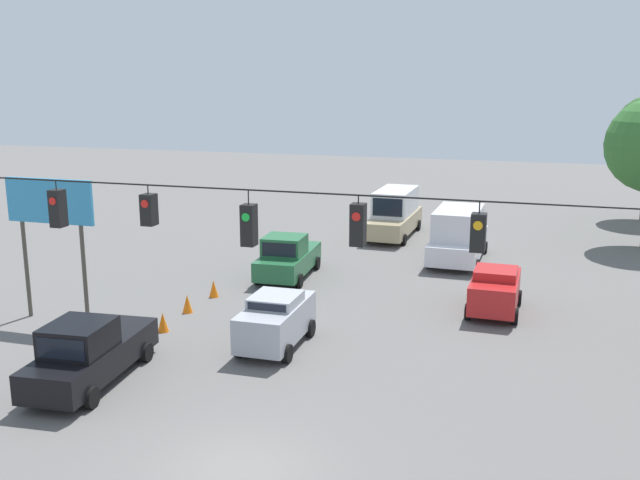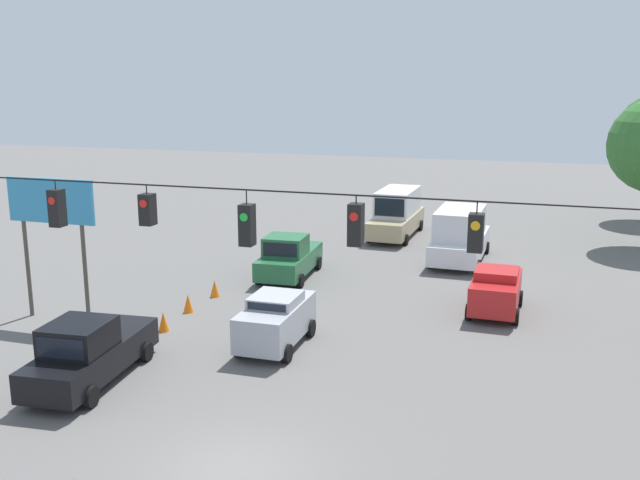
# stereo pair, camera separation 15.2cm
# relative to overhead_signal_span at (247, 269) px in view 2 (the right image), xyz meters

# --- Properties ---
(ground_plane) EXTENTS (140.00, 140.00, 0.00)m
(ground_plane) POSITION_rel_overhead_signal_span_xyz_m (-0.03, 1.05, -4.81)
(ground_plane) COLOR #605E5B
(overhead_signal_span) EXTENTS (20.44, 0.38, 7.14)m
(overhead_signal_span) POSITION_rel_overhead_signal_span_xyz_m (0.00, 0.00, 0.00)
(overhead_signal_span) COLOR #4C473D
(overhead_signal_span) RESTS_ON ground_plane
(sedan_silver_withflow_mid) EXTENTS (1.98, 4.00, 1.91)m
(sedan_silver_withflow_mid) POSITION_rel_overhead_signal_span_xyz_m (1.99, -6.98, -3.81)
(sedan_silver_withflow_mid) COLOR #A8AAB2
(sedan_silver_withflow_mid) RESTS_ON ground_plane
(box_truck_white_oncoming_deep) EXTENTS (2.72, 6.35, 2.79)m
(box_truck_white_oncoming_deep) POSITION_rel_overhead_signal_span_xyz_m (-2.76, -21.15, -3.43)
(box_truck_white_oncoming_deep) COLOR silver
(box_truck_white_oncoming_deep) RESTS_ON ground_plane
(pickup_truck_green_withflow_far) EXTENTS (2.44, 5.12, 2.12)m
(pickup_truck_green_withflow_far) POSITION_rel_overhead_signal_span_xyz_m (4.63, -15.56, -3.83)
(pickup_truck_green_withflow_far) COLOR #236038
(pickup_truck_green_withflow_far) RESTS_ON ground_plane
(box_truck_tan_withflow_deep) EXTENTS (2.52, 6.70, 2.80)m
(box_truck_tan_withflow_deep) POSITION_rel_overhead_signal_span_xyz_m (1.59, -26.21, -3.42)
(box_truck_tan_withflow_deep) COLOR tan
(box_truck_tan_withflow_deep) RESTS_ON ground_plane
(sedan_red_oncoming_far) EXTENTS (2.08, 3.93, 1.82)m
(sedan_red_oncoming_far) POSITION_rel_overhead_signal_span_xyz_m (-5.14, -13.17, -3.86)
(sedan_red_oncoming_far) COLOR red
(sedan_red_oncoming_far) RESTS_ON ground_plane
(pickup_truck_black_parked_shoulder) EXTENTS (2.47, 5.61, 2.12)m
(pickup_truck_black_parked_shoulder) POSITION_rel_overhead_signal_span_xyz_m (6.45, -2.40, -3.83)
(pickup_truck_black_parked_shoulder) COLOR black
(pickup_truck_black_parked_shoulder) RESTS_ON ground_plane
(traffic_cone_nearest) EXTENTS (0.41, 0.41, 0.75)m
(traffic_cone_nearest) POSITION_rel_overhead_signal_span_xyz_m (6.65, -2.62, -4.44)
(traffic_cone_nearest) COLOR orange
(traffic_cone_nearest) RESTS_ON ground_plane
(traffic_cone_second) EXTENTS (0.41, 0.41, 0.75)m
(traffic_cone_second) POSITION_rel_overhead_signal_span_xyz_m (6.59, -5.01, -4.44)
(traffic_cone_second) COLOR orange
(traffic_cone_second) RESTS_ON ground_plane
(traffic_cone_third) EXTENTS (0.41, 0.41, 0.75)m
(traffic_cone_third) POSITION_rel_overhead_signal_span_xyz_m (6.58, -7.15, -4.44)
(traffic_cone_third) COLOR orange
(traffic_cone_third) RESTS_ON ground_plane
(traffic_cone_fourth) EXTENTS (0.41, 0.41, 0.75)m
(traffic_cone_fourth) POSITION_rel_overhead_signal_span_xyz_m (6.75, -9.43, -4.44)
(traffic_cone_fourth) COLOR orange
(traffic_cone_fourth) RESTS_ON ground_plane
(traffic_cone_fifth) EXTENTS (0.41, 0.41, 0.75)m
(traffic_cone_fifth) POSITION_rel_overhead_signal_span_xyz_m (6.65, -11.68, -4.44)
(traffic_cone_fifth) COLOR orange
(traffic_cone_fifth) RESTS_ON ground_plane
(roadside_billboard) EXTENTS (3.80, 0.16, 5.59)m
(roadside_billboard) POSITION_rel_overhead_signal_span_xyz_m (11.23, -7.20, -0.64)
(roadside_billboard) COLOR #4C473D
(roadside_billboard) RESTS_ON ground_plane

